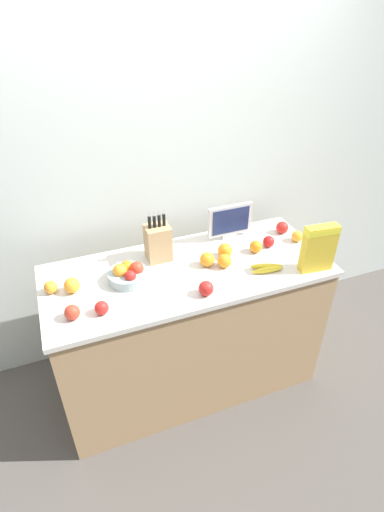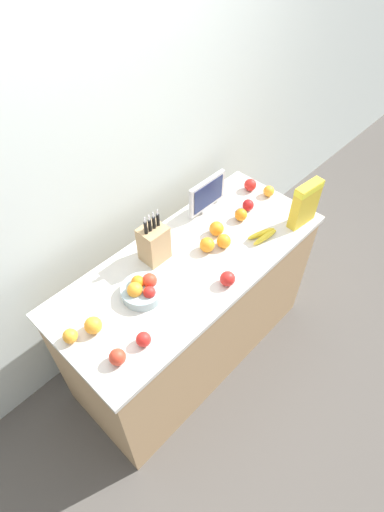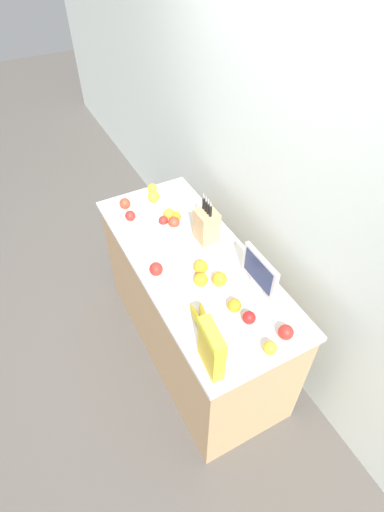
{
  "view_description": "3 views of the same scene",
  "coord_description": "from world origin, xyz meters",
  "px_view_note": "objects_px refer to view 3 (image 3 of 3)",
  "views": [
    {
      "loc": [
        -0.63,
        -1.7,
        2.27
      ],
      "look_at": [
        0.03,
        0.02,
        1.0
      ],
      "focal_mm": 28.0,
      "sensor_mm": 36.0,
      "label": 1
    },
    {
      "loc": [
        -1.05,
        -1.0,
        2.55
      ],
      "look_at": [
        -0.0,
        -0.0,
        0.98
      ],
      "focal_mm": 28.0,
      "sensor_mm": 36.0,
      "label": 2
    },
    {
      "loc": [
        1.49,
        -0.79,
        2.64
      ],
      "look_at": [
        0.01,
        -0.01,
        0.98
      ],
      "focal_mm": 28.0,
      "sensor_mm": 36.0,
      "label": 3
    }
  ],
  "objects_px": {
    "apple_middle": "(130,216)",
    "orange_by_cereal": "(201,280)",
    "orange_front_right": "(234,305)",
    "orange_front_center": "(270,348)",
    "orange_mid_right": "(201,267)",
    "apple_leftmost": "(125,203)",
    "orange_back_center": "(152,188)",
    "apple_by_knife_block": "(156,269)",
    "fruit_bowl": "(171,221)",
    "cereal_box": "(211,347)",
    "apple_rightmost": "(249,318)",
    "apple_front": "(286,332)",
    "orange_near_bowl": "(154,197)",
    "small_monitor": "(260,272)",
    "knife_block": "(206,225)",
    "orange_mid_left": "(220,279)",
    "banana_bunch": "(200,317)"
  },
  "relations": [
    {
      "from": "orange_near_bowl",
      "to": "orange_back_center",
      "type": "relative_size",
      "value": 1.2
    },
    {
      "from": "small_monitor",
      "to": "apple_by_knife_block",
      "type": "xyz_separation_m",
      "value": [
        -0.35,
        -0.46,
        -0.08
      ]
    },
    {
      "from": "cereal_box",
      "to": "orange_mid_left",
      "type": "relative_size",
      "value": 3.29
    },
    {
      "from": "orange_mid_right",
      "to": "orange_by_cereal",
      "type": "bearing_deg",
      "value": -28.47
    },
    {
      "from": "apple_rightmost",
      "to": "orange_front_right",
      "type": "xyz_separation_m",
      "value": [
        -0.1,
        -0.03,
        0.0
      ]
    },
    {
      "from": "small_monitor",
      "to": "apple_leftmost",
      "type": "xyz_separation_m",
      "value": [
        -1.02,
        -0.4,
        -0.08
      ]
    },
    {
      "from": "apple_front",
      "to": "apple_middle",
      "type": "xyz_separation_m",
      "value": [
        -1.22,
        -0.35,
        -0.0
      ]
    },
    {
      "from": "orange_by_cereal",
      "to": "fruit_bowl",
      "type": "bearing_deg",
      "value": 172.25
    },
    {
      "from": "apple_front",
      "to": "orange_back_center",
      "type": "distance_m",
      "value": 1.44
    },
    {
      "from": "fruit_bowl",
      "to": "orange_by_cereal",
      "type": "distance_m",
      "value": 0.54
    },
    {
      "from": "cereal_box",
      "to": "apple_leftmost",
      "type": "relative_size",
      "value": 3.68
    },
    {
      "from": "knife_block",
      "to": "orange_front_right",
      "type": "bearing_deg",
      "value": -14.34
    },
    {
      "from": "apple_front",
      "to": "orange_near_bowl",
      "type": "distance_m",
      "value": 1.34
    },
    {
      "from": "apple_leftmost",
      "to": "small_monitor",
      "type": "bearing_deg",
      "value": 21.35
    },
    {
      "from": "small_monitor",
      "to": "orange_near_bowl",
      "type": "distance_m",
      "value": 1.01
    },
    {
      "from": "apple_rightmost",
      "to": "orange_mid_right",
      "type": "relative_size",
      "value": 0.84
    },
    {
      "from": "orange_mid_left",
      "to": "cereal_box",
      "type": "bearing_deg",
      "value": -35.29
    },
    {
      "from": "apple_leftmost",
      "to": "orange_mid_left",
      "type": "distance_m",
      "value": 0.93
    },
    {
      "from": "banana_bunch",
      "to": "small_monitor",
      "type": "bearing_deg",
      "value": 96.88
    },
    {
      "from": "apple_leftmost",
      "to": "apple_middle",
      "type": "height_order",
      "value": "apple_leftmost"
    },
    {
      "from": "knife_block",
      "to": "banana_bunch",
      "type": "relative_size",
      "value": 1.64
    },
    {
      "from": "orange_front_right",
      "to": "orange_front_center",
      "type": "relative_size",
      "value": 1.07
    },
    {
      "from": "orange_front_right",
      "to": "orange_mid_right",
      "type": "bearing_deg",
      "value": -175.77
    },
    {
      "from": "small_monitor",
      "to": "apple_rightmost",
      "type": "height_order",
      "value": "small_monitor"
    },
    {
      "from": "apple_rightmost",
      "to": "orange_back_center",
      "type": "xyz_separation_m",
      "value": [
        -1.28,
        0.02,
        -0.0
      ]
    },
    {
      "from": "apple_front",
      "to": "apple_rightmost",
      "type": "bearing_deg",
      "value": -145.78
    },
    {
      "from": "apple_leftmost",
      "to": "orange_front_center",
      "type": "bearing_deg",
      "value": 8.57
    },
    {
      "from": "orange_by_cereal",
      "to": "orange_near_bowl",
      "type": "bearing_deg",
      "value": 174.44
    },
    {
      "from": "knife_block",
      "to": "apple_front",
      "type": "height_order",
      "value": "knife_block"
    },
    {
      "from": "apple_front",
      "to": "orange_mid_left",
      "type": "height_order",
      "value": "orange_mid_left"
    },
    {
      "from": "banana_bunch",
      "to": "knife_block",
      "type": "bearing_deg",
      "value": 147.89
    },
    {
      "from": "banana_bunch",
      "to": "apple_front",
      "type": "distance_m",
      "value": 0.44
    },
    {
      "from": "knife_block",
      "to": "orange_mid_left",
      "type": "xyz_separation_m",
      "value": [
        0.37,
        -0.12,
        -0.07
      ]
    },
    {
      "from": "apple_middle",
      "to": "orange_by_cereal",
      "type": "bearing_deg",
      "value": 10.94
    },
    {
      "from": "small_monitor",
      "to": "apple_leftmost",
      "type": "bearing_deg",
      "value": -158.65
    },
    {
      "from": "banana_bunch",
      "to": "orange_mid_right",
      "type": "relative_size",
      "value": 2.32
    },
    {
      "from": "orange_back_center",
      "to": "apple_by_knife_block",
      "type": "bearing_deg",
      "value": -22.18
    },
    {
      "from": "knife_block",
      "to": "orange_back_center",
      "type": "xyz_separation_m",
      "value": [
        -0.61,
        -0.1,
        -0.08
      ]
    },
    {
      "from": "apple_by_knife_block",
      "to": "orange_front_right",
      "type": "bearing_deg",
      "value": 31.06
    },
    {
      "from": "banana_bunch",
      "to": "cereal_box",
      "type": "bearing_deg",
      "value": -18.14
    },
    {
      "from": "orange_mid_left",
      "to": "orange_front_right",
      "type": "xyz_separation_m",
      "value": [
        0.19,
        -0.02,
        -0.0
      ]
    },
    {
      "from": "orange_front_center",
      "to": "orange_mid_right",
      "type": "xyz_separation_m",
      "value": [
        -0.62,
        -0.04,
        0.01
      ]
    },
    {
      "from": "fruit_bowl",
      "to": "orange_front_right",
      "type": "bearing_deg",
      "value": -0.15
    },
    {
      "from": "knife_block",
      "to": "apple_front",
      "type": "relative_size",
      "value": 4.06
    },
    {
      "from": "cereal_box",
      "to": "apple_rightmost",
      "type": "distance_m",
      "value": 0.34
    },
    {
      "from": "cereal_box",
      "to": "apple_front",
      "type": "distance_m",
      "value": 0.43
    },
    {
      "from": "fruit_bowl",
      "to": "apple_leftmost",
      "type": "height_order",
      "value": "fruit_bowl"
    },
    {
      "from": "cereal_box",
      "to": "orange_back_center",
      "type": "relative_size",
      "value": 4.01
    },
    {
      "from": "knife_block",
      "to": "apple_leftmost",
      "type": "bearing_deg",
      "value": -147.66
    },
    {
      "from": "orange_near_bowl",
      "to": "small_monitor",
      "type": "bearing_deg",
      "value": 11.0
    }
  ]
}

